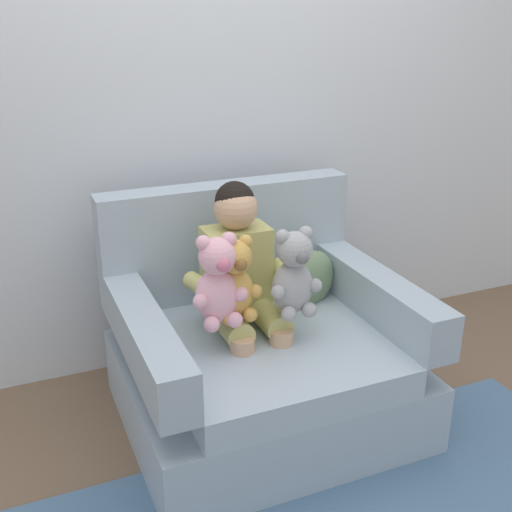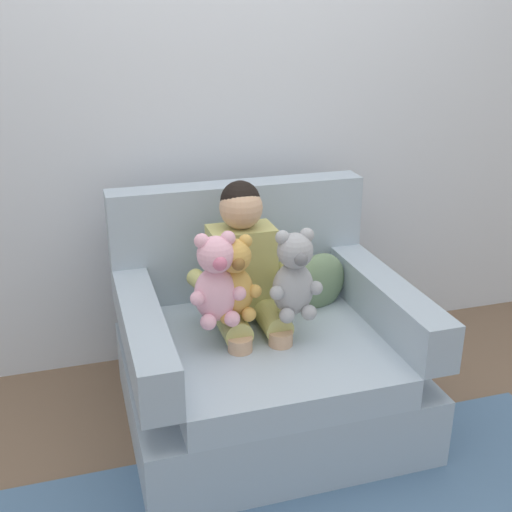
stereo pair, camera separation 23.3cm
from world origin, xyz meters
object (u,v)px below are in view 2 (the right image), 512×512
plush_grey (294,276)px  throw_pillow (319,282)px  plush_pink (216,281)px  plush_honey (234,280)px  seated_child (246,277)px  armchair (263,354)px

plush_grey → throw_pillow: 0.39m
plush_grey → plush_pink: 0.29m
plush_honey → throw_pillow: size_ratio=1.25×
plush_grey → throw_pillow: size_ratio=1.33×
seated_child → plush_grey: seated_child is taller
armchair → throw_pillow: 0.40m
plush_grey → throw_pillow: (0.22, 0.28, -0.17)m
plush_honey → throw_pillow: (0.44, 0.22, -0.16)m
plush_honey → plush_grey: bearing=-12.6°
plush_pink → throw_pillow: plush_pink is taller
plush_grey → plush_pink: size_ratio=0.98×
armchair → plush_grey: 0.42m
throw_pillow → armchair: bearing=-154.9°
seated_child → plush_honey: 0.16m
seated_child → plush_pink: bearing=-133.0°
seated_child → throw_pillow: 0.38m
plush_honey → plush_pink: (-0.07, -0.02, 0.01)m
seated_child → plush_honey: size_ratio=2.53×
plush_honey → throw_pillow: bearing=27.7°
plush_pink → throw_pillow: (0.51, 0.24, -0.17)m
armchair → seated_child: size_ratio=1.35×
plush_grey → throw_pillow: bearing=28.8°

